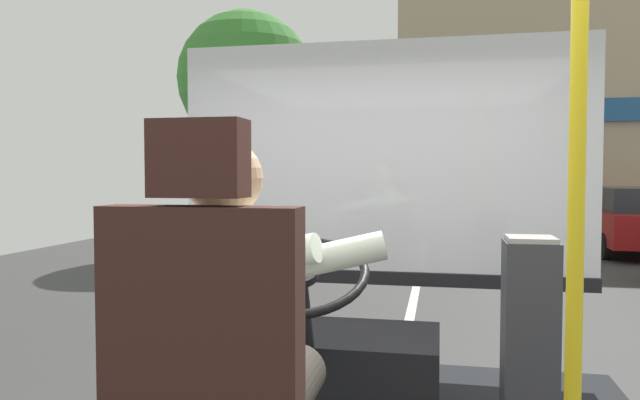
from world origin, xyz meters
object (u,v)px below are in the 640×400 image
parked_car_blue (575,208)px  parked_car_red (633,219)px  bus_driver (235,335)px  handrail_pole (576,200)px  steering_console (320,368)px  fare_box (529,342)px

parked_car_blue → parked_car_red: bearing=-88.1°
bus_driver → handrail_pole: 0.98m
parked_car_blue → steering_console: bearing=-105.6°
parked_car_red → steering_console: bearing=-112.4°
handrail_pole → fare_box: 1.10m
steering_console → fare_box: (0.92, -0.12, 0.21)m
bus_driver → handrail_pole: size_ratio=0.38×
parked_car_red → parked_car_blue: parked_car_red is taller
bus_driver → parked_car_red: 13.62m
fare_box → parked_car_red: fare_box is taller
steering_console → parked_car_blue: size_ratio=0.26×
handrail_pole → parked_car_blue: 17.97m
bus_driver → fare_box: bus_driver is taller
fare_box → parked_car_blue: bearing=77.5°
steering_console → handrail_pole: handrail_pole is taller
fare_box → handrail_pole: bearing=-91.1°
fare_box → parked_car_blue: (3.69, 16.66, -0.35)m
bus_driver → fare_box: bearing=48.8°
bus_driver → parked_car_blue: (4.61, 17.71, -0.62)m
handrail_pole → fare_box: size_ratio=2.43×
parked_car_red → bus_driver: bearing=-110.5°
bus_driver → parked_car_red: (4.77, 12.74, -0.58)m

